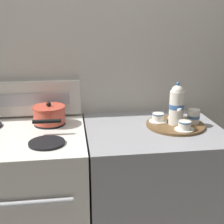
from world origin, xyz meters
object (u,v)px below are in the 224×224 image
serving_tray (175,125)px  creamer_jug (193,117)px  teacup_right (185,126)px  teapot (177,105)px  stove (22,209)px  teacup_left (177,114)px  saucepan (49,114)px  teacup_front (158,118)px

serving_tray → creamer_jug: 0.11m
teacup_right → teapot: bearing=98.5°
teapot → teacup_right: (0.02, -0.10, -0.09)m
stove → teacup_left: size_ratio=8.77×
teacup_right → serving_tray: bearing=98.4°
stove → teacup_right: 1.04m
teapot → creamer_jug: teapot is taller
saucepan → teacup_left: bearing=-2.4°
serving_tray → teapot: bearing=-87.4°
teacup_front → creamer_jug: bearing=-17.4°
teacup_front → creamer_jug: (0.19, -0.06, 0.02)m
teapot → teacup_front: (-0.09, 0.05, -0.09)m
stove → saucepan: size_ratio=3.44×
teacup_front → serving_tray: bearing=-30.4°
saucepan → creamer_jug: 0.83m
serving_tray → teacup_right: size_ratio=3.14×
teacup_front → stove: bearing=-175.2°
serving_tray → creamer_jug: creamer_jug is taller
serving_tray → teacup_front: size_ratio=3.14×
stove → serving_tray: (0.89, 0.02, 0.46)m
stove → teacup_front: size_ratio=8.77×
serving_tray → teacup_left: size_ratio=3.14×
teacup_left → teacup_front: size_ratio=1.00×
stove → teacup_right: (0.91, -0.09, 0.49)m
stove → teapot: size_ratio=3.81×
teapot → teacup_right: 0.14m
teacup_left → saucepan: bearing=177.6°
teacup_front → saucepan: bearing=173.2°
stove → teapot: teapot is taller
saucepan → serving_tray: size_ratio=0.81×
serving_tray → teacup_front: 0.11m
teacup_right → teacup_front: same height
stove → creamer_jug: size_ratio=11.11×
serving_tray → teapot: teapot is taller
creamer_jug → teacup_right: bearing=-132.7°
teapot → teacup_right: bearing=-81.5°
stove → saucepan: 0.57m
serving_tray → teapot: 0.12m
teapot → teacup_right: size_ratio=2.30×
saucepan → serving_tray: (0.71, -0.13, -0.05)m
teacup_front → creamer_jug: creamer_jug is taller
saucepan → creamer_jug: saucepan is taller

